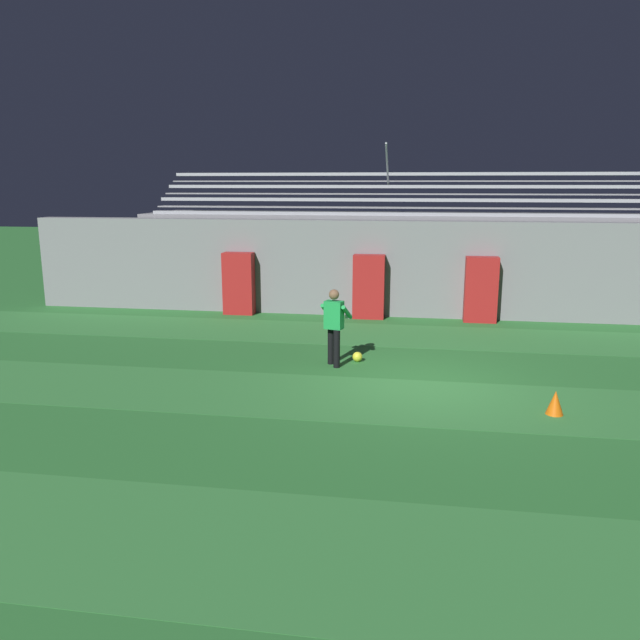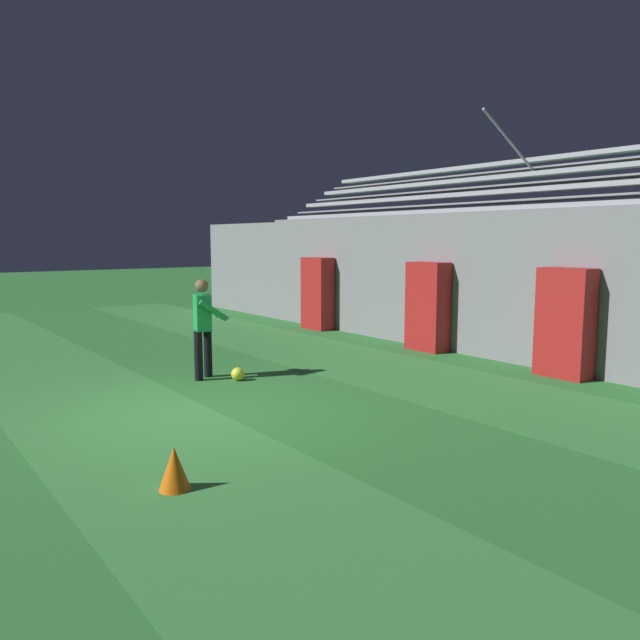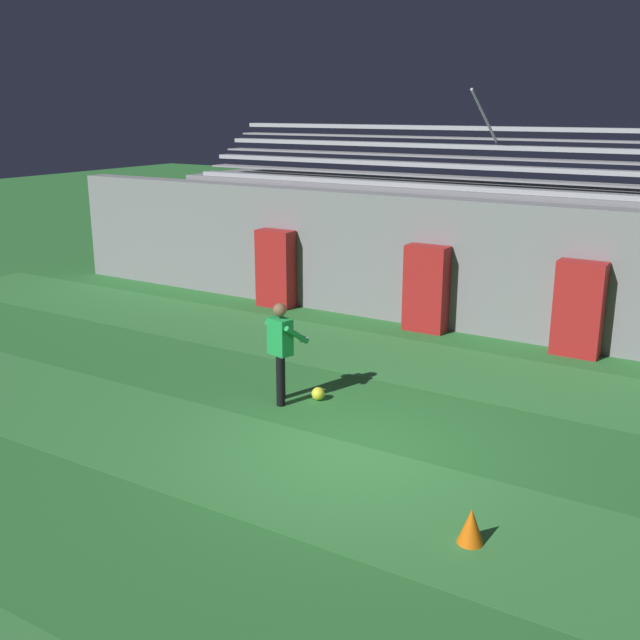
{
  "view_description": "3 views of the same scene",
  "coord_description": "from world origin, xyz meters",
  "px_view_note": "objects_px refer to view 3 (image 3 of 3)",
  "views": [
    {
      "loc": [
        -0.2,
        -11.86,
        3.86
      ],
      "look_at": [
        -2.36,
        1.83,
        0.81
      ],
      "focal_mm": 35.0,
      "sensor_mm": 36.0,
      "label": 1
    },
    {
      "loc": [
        7.48,
        -3.55,
        2.34
      ],
      "look_at": [
        -0.53,
        2.37,
        1.03
      ],
      "focal_mm": 35.0,
      "sensor_mm": 36.0,
      "label": 2
    },
    {
      "loc": [
        4.58,
        -8.41,
        4.66
      ],
      "look_at": [
        -1.34,
        1.24,
        1.42
      ],
      "focal_mm": 42.0,
      "sensor_mm": 36.0,
      "label": 3
    }
  ],
  "objects_px": {
    "traffic_cone": "(471,526)",
    "goalkeeper": "(281,346)",
    "soccer_ball": "(318,394)",
    "padding_pillar_gate_right": "(579,309)",
    "padding_pillar_gate_left": "(426,289)",
    "padding_pillar_far_left": "(276,269)"
  },
  "relations": [
    {
      "from": "padding_pillar_far_left",
      "to": "soccer_ball",
      "type": "height_order",
      "value": "padding_pillar_far_left"
    },
    {
      "from": "padding_pillar_gate_left",
      "to": "padding_pillar_gate_right",
      "type": "distance_m",
      "value": 3.16
    },
    {
      "from": "traffic_cone",
      "to": "goalkeeper",
      "type": "bearing_deg",
      "value": 150.58
    },
    {
      "from": "padding_pillar_gate_left",
      "to": "goalkeeper",
      "type": "distance_m",
      "value": 4.97
    },
    {
      "from": "padding_pillar_gate_left",
      "to": "soccer_ball",
      "type": "height_order",
      "value": "padding_pillar_gate_left"
    },
    {
      "from": "padding_pillar_gate_left",
      "to": "goalkeeper",
      "type": "bearing_deg",
      "value": -93.92
    },
    {
      "from": "padding_pillar_gate_right",
      "to": "goalkeeper",
      "type": "xyz_separation_m",
      "value": [
        -3.5,
        -4.96,
        0.03
      ]
    },
    {
      "from": "padding_pillar_gate_left",
      "to": "padding_pillar_gate_right",
      "type": "xyz_separation_m",
      "value": [
        3.16,
        0.0,
        0.0
      ]
    },
    {
      "from": "padding_pillar_gate_right",
      "to": "soccer_ball",
      "type": "relative_size",
      "value": 8.4
    },
    {
      "from": "soccer_ball",
      "to": "traffic_cone",
      "type": "distance_m",
      "value": 4.52
    },
    {
      "from": "padding_pillar_gate_right",
      "to": "padding_pillar_gate_left",
      "type": "bearing_deg",
      "value": 180.0
    },
    {
      "from": "padding_pillar_gate_left",
      "to": "padding_pillar_far_left",
      "type": "height_order",
      "value": "same"
    },
    {
      "from": "padding_pillar_gate_right",
      "to": "traffic_cone",
      "type": "xyz_separation_m",
      "value": [
        0.61,
        -7.27,
        -0.71
      ]
    },
    {
      "from": "soccer_ball",
      "to": "goalkeeper",
      "type": "bearing_deg",
      "value": -142.1
    },
    {
      "from": "padding_pillar_gate_right",
      "to": "traffic_cone",
      "type": "height_order",
      "value": "padding_pillar_gate_right"
    },
    {
      "from": "goalkeeper",
      "to": "traffic_cone",
      "type": "relative_size",
      "value": 3.98
    },
    {
      "from": "padding_pillar_gate_right",
      "to": "soccer_ball",
      "type": "bearing_deg",
      "value": -123.45
    },
    {
      "from": "padding_pillar_gate_right",
      "to": "padding_pillar_far_left",
      "type": "xyz_separation_m",
      "value": [
        -7.05,
        0.0,
        0.0
      ]
    },
    {
      "from": "goalkeeper",
      "to": "soccer_ball",
      "type": "xyz_separation_m",
      "value": [
        0.47,
        0.37,
        -0.84
      ]
    },
    {
      "from": "padding_pillar_gate_right",
      "to": "goalkeeper",
      "type": "relative_size",
      "value": 1.11
    },
    {
      "from": "padding_pillar_gate_left",
      "to": "goalkeeper",
      "type": "xyz_separation_m",
      "value": [
        -0.34,
        -4.96,
        0.03
      ]
    },
    {
      "from": "padding_pillar_gate_right",
      "to": "traffic_cone",
      "type": "bearing_deg",
      "value": -85.24
    }
  ]
}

